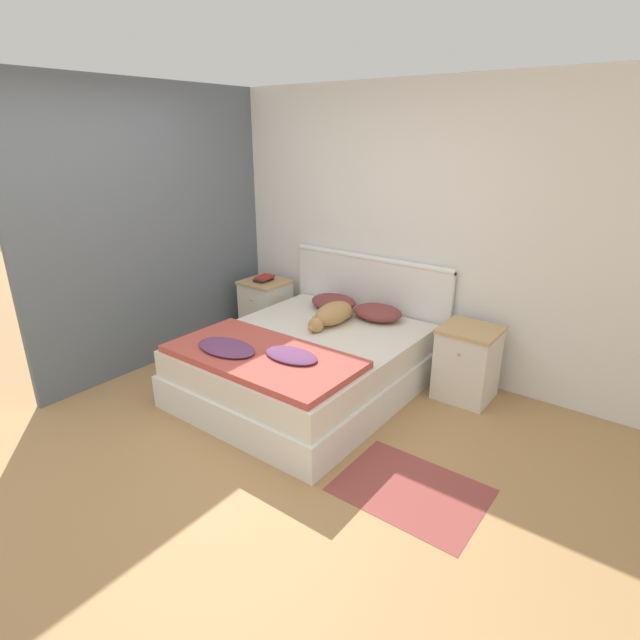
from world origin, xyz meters
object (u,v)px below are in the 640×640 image
(pillow_right, at_px, (378,312))
(dog, at_px, (332,315))
(nightstand_left, at_px, (266,308))
(bed, at_px, (306,365))
(pillow_left, at_px, (334,302))
(nightstand_right, at_px, (467,363))
(book_stack, at_px, (264,278))

(pillow_right, relative_size, dog, 0.71)
(nightstand_left, bearing_deg, bed, -32.51)
(pillow_left, xyz_separation_m, pillow_right, (0.50, 0.00, 0.00))
(dog, bearing_deg, pillow_right, 54.00)
(nightstand_left, distance_m, pillow_left, 0.92)
(nightstand_left, xyz_separation_m, pillow_right, (1.39, 0.02, 0.25))
(bed, height_order, nightstand_right, nightstand_right)
(nightstand_right, xyz_separation_m, book_stack, (-2.28, -0.01, 0.34))
(nightstand_left, xyz_separation_m, book_stack, (-0.00, -0.01, 0.34))
(pillow_left, height_order, book_stack, book_stack)
(book_stack, bearing_deg, nightstand_right, 0.27)
(nightstand_right, distance_m, pillow_left, 1.41)
(bed, height_order, dog, dog)
(bed, xyz_separation_m, pillow_right, (0.25, 0.75, 0.32))
(bed, height_order, nightstand_left, nightstand_left)
(nightstand_left, distance_m, nightstand_right, 2.28)
(bed, distance_m, nightstand_left, 1.35)
(pillow_left, bearing_deg, nightstand_left, -178.77)
(bed, relative_size, book_stack, 9.08)
(bed, bearing_deg, nightstand_left, 147.49)
(nightstand_right, bearing_deg, pillow_right, 178.77)
(bed, distance_m, dog, 0.52)
(pillow_left, bearing_deg, book_stack, -178.10)
(nightstand_left, bearing_deg, dog, -16.66)
(bed, distance_m, pillow_left, 0.85)
(nightstand_right, height_order, pillow_left, pillow_left)
(pillow_left, relative_size, book_stack, 2.16)
(pillow_right, bearing_deg, bed, -108.49)
(pillow_right, height_order, book_stack, book_stack)
(bed, relative_size, pillow_right, 4.20)
(nightstand_left, xyz_separation_m, pillow_left, (0.89, 0.02, 0.25))
(nightstand_right, height_order, book_stack, book_stack)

